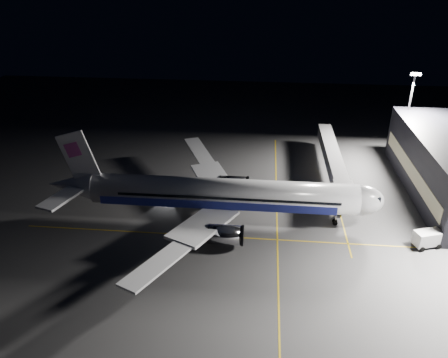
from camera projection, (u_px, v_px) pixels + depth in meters
ground at (223, 218)px, 81.60m from camera, size 200.00×200.00×0.00m
guide_line_main at (277, 221)px, 80.73m from camera, size 0.25×80.00×0.01m
guide_line_cross at (220, 237)px, 76.28m from camera, size 70.00×0.25×0.01m
guide_line_side at (336, 198)px, 88.56m from camera, size 0.25×40.00×0.01m
airliner at (217, 194)px, 79.33m from camera, size 61.48×54.22×16.64m
jet_bridge at (333, 161)px, 93.60m from camera, size 3.60×34.40×6.30m
floodlight_mast_north at (409, 108)px, 100.83m from camera, size 2.40×0.68×20.70m
service_truck at (430, 238)px, 73.13m from camera, size 6.23×4.10×2.97m
baggage_tug at (170, 191)px, 89.28m from camera, size 2.68×2.15×1.94m
safety_cone_a at (194, 205)px, 85.56m from camera, size 0.34×0.34×0.51m
safety_cone_b at (257, 185)px, 92.56m from camera, size 0.42×0.42×0.63m
safety_cone_c at (250, 207)px, 84.58m from camera, size 0.41×0.41×0.62m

